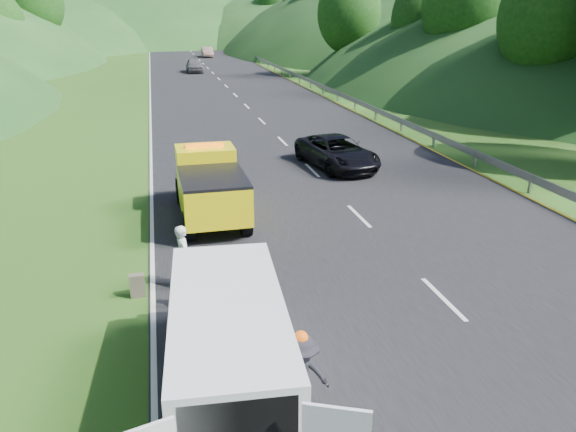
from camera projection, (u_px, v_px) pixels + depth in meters
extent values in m
plane|color=#38661E|center=(304.00, 276.00, 14.86)|extent=(320.00, 320.00, 0.00)
cube|color=black|center=(226.00, 86.00, 52.07)|extent=(14.00, 200.00, 0.02)
cube|color=gray|center=(275.00, 71.00, 65.06)|extent=(0.06, 140.00, 1.52)
cylinder|color=black|center=(181.00, 191.00, 20.41)|extent=(0.34, 0.93, 0.92)
cylinder|color=black|center=(229.00, 187.00, 20.81)|extent=(0.34, 0.93, 0.92)
cylinder|color=black|center=(189.00, 226.00, 17.06)|extent=(0.34, 0.93, 0.92)
cylinder|color=black|center=(246.00, 221.00, 17.45)|extent=(0.34, 0.93, 0.92)
cube|color=yellow|center=(206.00, 171.00, 19.60)|extent=(2.00, 1.50, 1.75)
cube|color=yellow|center=(213.00, 195.00, 17.79)|extent=(2.07, 3.16, 1.20)
cube|color=black|center=(212.00, 176.00, 17.57)|extent=(2.07, 3.16, 0.09)
cube|color=black|center=(203.00, 177.00, 20.78)|extent=(1.86, 1.13, 0.65)
cube|color=black|center=(202.00, 177.00, 21.35)|extent=(1.94, 0.21, 0.46)
cube|color=yellow|center=(202.00, 159.00, 20.87)|extent=(1.85, 0.75, 1.01)
cube|color=orange|center=(205.00, 145.00, 19.28)|extent=(1.29, 0.25, 0.15)
cube|color=black|center=(204.00, 158.00, 20.07)|extent=(1.75, 0.10, 0.83)
cylinder|color=black|center=(184.00, 341.00, 11.28)|extent=(0.33, 0.75, 0.74)
cylinder|color=black|center=(266.00, 334.00, 11.53)|extent=(0.33, 0.75, 0.74)
cube|color=silver|center=(229.00, 346.00, 9.57)|extent=(2.22, 4.91, 1.70)
cube|color=silver|center=(223.00, 295.00, 12.04)|extent=(1.90, 0.96, 0.92)
cube|color=black|center=(222.00, 268.00, 11.62)|extent=(1.72, 0.43, 0.77)
imported|color=silver|center=(186.00, 287.00, 14.28)|extent=(0.52, 0.66, 1.66)
imported|color=tan|center=(192.00, 309.00, 13.24)|extent=(0.61, 0.56, 1.02)
imported|color=black|center=(300.00, 422.00, 9.60)|extent=(1.22, 0.91, 1.68)
cube|color=brown|center=(137.00, 286.00, 13.72)|extent=(0.38, 0.22, 0.59)
imported|color=black|center=(336.00, 167.00, 25.19)|extent=(3.09, 5.25, 1.37)
imported|color=#4F4E53|center=(195.00, 72.00, 63.67)|extent=(1.79, 4.46, 1.52)
imported|color=#805C55|center=(207.00, 57.00, 84.64)|extent=(1.54, 4.42, 1.46)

